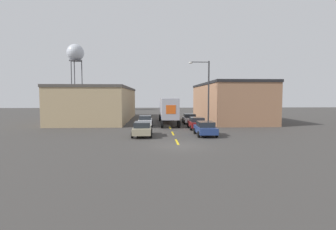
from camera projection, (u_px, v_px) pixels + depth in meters
ground_plane at (179, 146)px, 22.57m from camera, size 160.00×160.00×0.00m
road_centerline at (173, 133)px, 30.32m from camera, size 0.20×14.56×0.01m
warehouse_left at (100, 104)px, 47.65m from camera, size 11.16×24.64×5.95m
warehouse_right at (227, 102)px, 47.51m from camera, size 9.30×22.89×6.68m
semi_truck at (168, 109)px, 41.22m from camera, size 2.67×13.83×4.02m
parked_car_right_mid at (197, 123)px, 34.43m from camera, size 2.12×4.46×1.56m
parked_car_left_far at (145, 121)px, 37.65m from camera, size 2.12×4.46×1.56m
parked_car_right_near at (205, 128)px, 28.58m from camera, size 2.12×4.46×1.56m
parked_car_left_near at (142, 129)px, 28.12m from camera, size 2.12×4.46×1.56m
parked_car_right_far at (189, 118)px, 41.54m from camera, size 2.12×4.46×1.56m
water_tower at (75, 54)px, 78.63m from camera, size 5.06×5.06×20.03m
street_lamp at (206, 90)px, 35.47m from camera, size 2.85×0.32×9.05m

